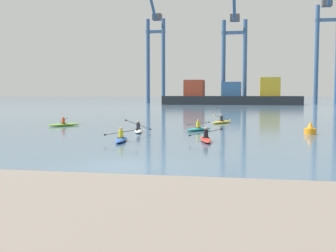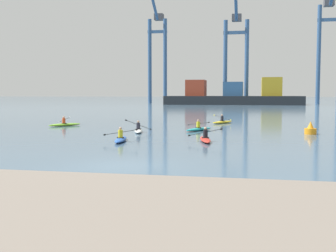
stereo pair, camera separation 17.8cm
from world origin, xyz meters
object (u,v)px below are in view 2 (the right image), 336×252
at_px(container_barge, 234,96).
at_px(gantry_crane_west_mid, 236,45).
at_px(kayak_blue, 121,139).
at_px(kayak_teal, 199,129).
at_px(gantry_crane_west, 157,45).
at_px(channel_buoy, 310,130).
at_px(kayak_lime, 65,124).
at_px(kayak_yellow, 222,122).
at_px(gantry_crane_east_mid, 330,39).
at_px(kayak_white, 138,130).
at_px(kayak_red, 205,139).

height_order(container_barge, gantry_crane_west_mid, gantry_crane_west_mid).
height_order(kayak_blue, kayak_teal, same).
bearing_deg(gantry_crane_west, gantry_crane_west_mid, -17.05).
height_order(gantry_crane_west_mid, kayak_teal, gantry_crane_west_mid).
height_order(channel_buoy, kayak_blue, channel_buoy).
relative_size(kayak_lime, kayak_teal, 0.95).
height_order(container_barge, kayak_yellow, container_barge).
bearing_deg(gantry_crane_west_mid, gantry_crane_east_mid, 8.98).
bearing_deg(container_barge, kayak_lime, -98.63).
height_order(kayak_white, kayak_teal, kayak_white).
xyz_separation_m(gantry_crane_west, kayak_red, (27.15, -107.87, -18.44)).
bearing_deg(kayak_red, kayak_blue, -168.77).
bearing_deg(kayak_yellow, kayak_teal, -98.22).
xyz_separation_m(gantry_crane_east_mid, kayak_blue, (-30.35, -105.35, -18.84)).
xyz_separation_m(kayak_lime, kayak_teal, (13.24, -2.71, 0.00)).
xyz_separation_m(gantry_crane_west, kayak_yellow, (27.12, -90.65, -18.44)).
bearing_deg(kayak_yellow, container_barge, 91.45).
bearing_deg(gantry_crane_west_mid, kayak_blue, -92.08).
xyz_separation_m(container_barge, kayak_red, (1.97, -93.94, -2.27)).
bearing_deg(kayak_white, gantry_crane_west_mid, 87.40).
xyz_separation_m(kayak_yellow, kayak_teal, (-1.35, -9.33, -0.00)).
distance_m(container_barge, kayak_lime, 84.32).
bearing_deg(channel_buoy, kayak_teal, 171.07).
xyz_separation_m(gantry_crane_west_mid, kayak_lime, (-12.91, -89.46, -17.08)).
height_order(gantry_crane_west_mid, channel_buoy, gantry_crane_west_mid).
xyz_separation_m(channel_buoy, kayak_yellow, (-7.40, 10.70, -0.19)).
relative_size(kayak_blue, kayak_yellow, 1.07).
distance_m(gantry_crane_west, kayak_lime, 99.79).
bearing_deg(kayak_white, kayak_blue, -84.78).
distance_m(kayak_red, kayak_blue, 5.49).
height_order(kayak_lime, kayak_blue, same).
bearing_deg(channel_buoy, gantry_crane_west_mid, 95.55).
bearing_deg(gantry_crane_east_mid, gantry_crane_west_mid, -171.02).
distance_m(gantry_crane_west, kayak_red, 112.75).
height_order(kayak_lime, kayak_white, kayak_white).
bearing_deg(channel_buoy, gantry_crane_east_mid, 79.80).
distance_m(kayak_lime, kayak_blue, 14.89).
xyz_separation_m(container_barge, gantry_crane_west_mid, (0.26, 6.13, 14.80)).
distance_m(gantry_crane_west, gantry_crane_east_mid, 52.24).
bearing_deg(gantry_crane_west, kayak_red, -75.87).
distance_m(gantry_crane_west_mid, kayak_teal, 93.74).
xyz_separation_m(gantry_crane_west, channel_buoy, (34.52, -101.35, -18.25)).
distance_m(gantry_crane_east_mid, kayak_yellow, 92.52).
relative_size(kayak_white, kayak_blue, 1.00).
distance_m(container_barge, kayak_blue, 95.10).
bearing_deg(gantry_crane_west, kayak_white, -78.31).
xyz_separation_m(gantry_crane_west, kayak_white, (21.16, -102.28, -18.44)).
height_order(container_barge, kayak_red, container_barge).
distance_m(container_barge, kayak_yellow, 76.78).
distance_m(channel_buoy, kayak_red, 9.85).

